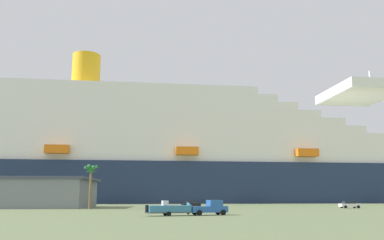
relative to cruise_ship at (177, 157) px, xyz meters
name	(u,v)px	position (x,y,z in m)	size (l,w,h in m)	color
ground_plane	(175,206)	(-4.24, -47.93, -17.54)	(600.00, 600.00, 0.00)	#66754C
cruise_ship	(177,157)	(0.00, 0.00, 0.00)	(298.09, 36.82, 62.99)	#1E2D4C
pickup_truck	(210,208)	(-2.71, -98.44, -16.50)	(5.90, 3.23, 2.20)	#2659A5
small_boat_on_trailer	(174,209)	(-8.21, -99.69, -16.58)	(8.50, 3.40, 2.15)	#595960
palm_tree	(91,173)	(-24.03, -68.30, -9.94)	(3.22, 2.89, 9.51)	brown
parked_car_white_van	(350,204)	(34.41, -68.86, -16.71)	(4.68, 2.10, 1.58)	white
parked_car_black_coupe	(191,204)	(-1.71, -64.91, -16.71)	(4.48, 2.65, 1.58)	black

